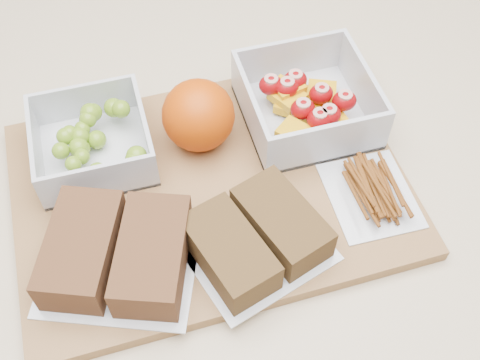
{
  "coord_description": "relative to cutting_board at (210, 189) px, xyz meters",
  "views": [
    {
      "loc": [
        -0.09,
        -0.38,
        1.45
      ],
      "look_at": [
        0.01,
        -0.01,
        0.93
      ],
      "focal_mm": 45.0,
      "sensor_mm": 36.0,
      "label": 1
    }
  ],
  "objects": [
    {
      "name": "cutting_board",
      "position": [
        0.0,
        0.0,
        0.0
      ],
      "size": [
        0.42,
        0.31,
        0.02
      ],
      "primitive_type": "cube",
      "rotation": [
        0.0,
        0.0,
        0.01
      ],
      "color": "olive",
      "rests_on": "counter"
    },
    {
      "name": "orange",
      "position": [
        0.0,
        0.07,
        0.05
      ],
      "size": [
        0.08,
        0.08,
        0.08
      ],
      "primitive_type": "sphere",
      "color": "#C54204",
      "rests_on": "cutting_board"
    },
    {
      "name": "sandwich_bag_left",
      "position": [
        -0.11,
        -0.07,
        0.03
      ],
      "size": [
        0.19,
        0.18,
        0.05
      ],
      "color": "silver",
      "rests_on": "cutting_board"
    },
    {
      "name": "counter",
      "position": [
        0.02,
        0.0,
        -0.46
      ],
      "size": [
        1.2,
        0.9,
        0.9
      ],
      "primitive_type": "cube",
      "color": "beige",
      "rests_on": "ground"
    },
    {
      "name": "sandwich_bag_center",
      "position": [
        0.02,
        -0.09,
        0.03
      ],
      "size": [
        0.16,
        0.15,
        0.04
      ],
      "color": "silver",
      "rests_on": "cutting_board"
    },
    {
      "name": "grape_container",
      "position": [
        -0.11,
        0.08,
        0.03
      ],
      "size": [
        0.12,
        0.12,
        0.05
      ],
      "color": "silver",
      "rests_on": "cutting_board"
    },
    {
      "name": "fruit_container",
      "position": [
        0.13,
        0.06,
        0.03
      ],
      "size": [
        0.14,
        0.14,
        0.06
      ],
      "color": "silver",
      "rests_on": "cutting_board"
    },
    {
      "name": "pretzel_bag",
      "position": [
        0.16,
        -0.06,
        0.02
      ],
      "size": [
        0.09,
        0.11,
        0.02
      ],
      "color": "silver",
      "rests_on": "cutting_board"
    }
  ]
}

